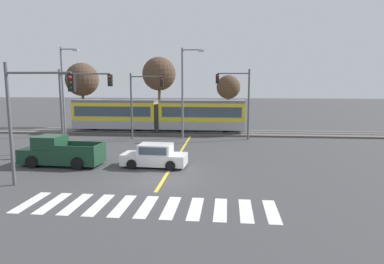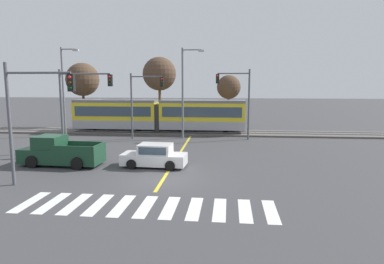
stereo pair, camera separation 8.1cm
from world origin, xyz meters
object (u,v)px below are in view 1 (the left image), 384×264
Objects in this scene: sedan_crossing at (154,156)px; bare_tree_east at (228,87)px; bare_tree_west at (159,74)px; street_lamp_centre at (184,88)px; traffic_light_far_right at (238,94)px; bare_tree_far_west at (82,80)px; traffic_light_mid_left at (78,97)px; traffic_light_near_left at (30,107)px; light_rail_tram at (159,114)px; street_lamp_west at (64,87)px; pickup_truck at (60,153)px; traffic_light_far_left at (142,96)px.

sedan_crossing is 0.68× the size of bare_tree_east.
street_lamp_centre is at bearing -61.35° from bare_tree_west.
traffic_light_far_right is at bearing 62.90° from sedan_crossing.
traffic_light_mid_left is at bearing -68.36° from bare_tree_far_west.
traffic_light_near_left is 0.84× the size of bare_tree_far_west.
light_rail_tram is 2.06× the size of street_lamp_west.
traffic_light_near_left is (-2.98, -19.59, 2.21)m from light_rail_tram.
traffic_light_far_right is 0.77× the size of street_lamp_centre.
street_lamp_west is 10.84m from bare_tree_west.
bare_tree_east reaches higher than pickup_truck.
pickup_truck reaches higher than sedan_crossing.
pickup_truck is 0.87× the size of traffic_light_far_left.
traffic_light_mid_left is 0.77× the size of bare_tree_west.
street_lamp_centre reaches higher than traffic_light_far_left.
bare_tree_west reaches higher than traffic_light_far_right.
bare_tree_west reaches higher than traffic_light_near_left.
bare_tree_east is (11.36, 19.94, 4.03)m from pickup_truck.
pickup_truck is at bearing -66.38° from street_lamp_west.
bare_tree_east reaches higher than light_rail_tram.
traffic_light_far_right is 5.22m from street_lamp_centre.
bare_tree_far_west is (-7.19, 23.71, 1.54)m from traffic_light_near_left.
light_rail_tram is 15.17m from sedan_crossing.
traffic_light_far_left reaches higher than light_rail_tram.
bare_tree_west is (2.41, 23.25, 2.19)m from traffic_light_near_left.
traffic_light_far_right reaches higher than pickup_truck.
traffic_light_far_left reaches higher than sedan_crossing.
street_lamp_west reaches higher than sedan_crossing.
street_lamp_west is at bearing -142.78° from bare_tree_west.
traffic_light_near_left is 23.48m from bare_tree_west.
street_lamp_west reaches higher than pickup_truck.
sedan_crossing is at bearing -72.55° from traffic_light_far_left.
traffic_light_far_right reaches higher than bare_tree_east.
pickup_truck is 14.31m from street_lamp_centre.
bare_tree_far_west reaches higher than light_rail_tram.
street_lamp_west is (-6.16, 16.75, 0.78)m from traffic_light_near_left.
street_lamp_west is (-9.13, -2.84, 2.99)m from light_rail_tram.
traffic_light_near_left is at bearing -79.80° from pickup_truck.
light_rail_tram is 2.91× the size of traffic_light_far_left.
bare_tree_east is (5.00, 19.78, 4.17)m from sedan_crossing.
bare_tree_east is (11.77, 15.81, 0.53)m from traffic_light_mid_left.
traffic_light_near_left reaches higher than bare_tree_east.
bare_tree_west is (-3.14, 18.55, 5.74)m from sedan_crossing.
street_lamp_west reaches higher than street_lamp_centre.
sedan_crossing is (2.57, -14.89, -1.35)m from light_rail_tram.
street_lamp_centre is at bearing 86.78° from sedan_crossing.
traffic_light_far_right is at bearing -22.25° from bare_tree_far_west.
bare_tree_far_west is at bearing 157.75° from traffic_light_far_right.
bare_tree_far_west is 9.63m from bare_tree_west.
pickup_truck is 0.85× the size of traffic_light_mid_left.
street_lamp_west is at bearing 177.97° from street_lamp_centre.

